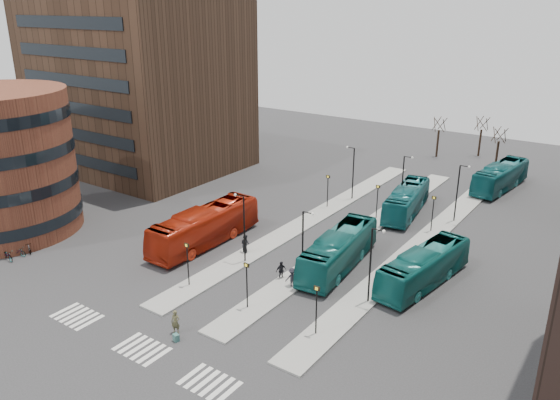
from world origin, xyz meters
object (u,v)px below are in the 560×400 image
Objects in this scene: teal_bus_d at (500,177)px; commuter_c at (292,278)px; teal_bus_c at (424,267)px; commuter_a at (245,244)px; suitcase at (176,338)px; commuter_b at (281,271)px; teal_bus_b at (407,200)px; bicycle_far at (18,252)px; traveller at (176,322)px; bicycle_mid at (28,247)px; teal_bus_a at (339,250)px; red_bus at (205,226)px; bicycle_near at (7,255)px.

teal_bus_d is 35.77m from commuter_c.
teal_bus_c is 6.03× the size of commuter_a.
suitcase is 0.32× the size of commuter_b.
teal_bus_b is 0.94× the size of teal_bus_d.
bicycle_far is (-16.45, -12.32, -0.48)m from commuter_a.
traveller is at bearing -106.26° from teal_bus_b.
teal_bus_d is 7.18× the size of bicycle_far.
bicycle_mid is at bearing -170.29° from suitcase.
teal_bus_b is 6.04× the size of commuter_a.
commuter_a reaches higher than commuter_c.
bicycle_mid is (-24.79, -13.80, -1.11)m from teal_bus_a.
teal_bus_d reaches higher than commuter_a.
commuter_a reaches higher than suitcase.
bicycle_near is at bearing -133.65° from red_bus.
suitcase is at bearing -82.73° from bicycle_mid.
traveller is 0.94× the size of bicycle_near.
teal_bus_b is at bearing -141.49° from commuter_c.
teal_bus_a reaches higher than teal_bus_c.
traveller is at bearing -111.81° from teal_bus_a.
teal_bus_a is 6.78× the size of bicycle_mid.
teal_bus_b is at bearing 55.77° from red_bus.
teal_bus_d is 6.40× the size of commuter_a.
commuter_a is at bearing -123.09° from teal_bus_b.
red_bus is at bearing 103.10° from traveller.
teal_bus_d is (6.13, 14.35, 0.09)m from teal_bus_b.
commuter_b is at bearing -126.46° from teal_bus_a.
teal_bus_c is 5.98× the size of bicycle_near.
teal_bus_d is at bearing -56.21° from bicycle_far.
bicycle_near is at bearing -165.11° from suitcase.
red_bus is 1.09× the size of teal_bus_d.
teal_bus_b is 38.16m from bicycle_mid.
red_bus is at bearing -132.85° from teal_bus_b.
traveller reaches higher than commuter_b.
teal_bus_a is 6.34× the size of bicycle_near.
teal_bus_d is (18.57, 32.78, -0.15)m from red_bus.
suitcase is 0.05× the size of teal_bus_c.
bicycle_near is at bearing -24.62° from commuter_c.
bicycle_mid is at bearing -28.66° from commuter_c.
commuter_b is 23.84m from bicycle_mid.
commuter_c reaches higher than bicycle_near.
bicycle_near is at bearing -153.70° from teal_bus_a.
commuter_a is 20.00m from bicycle_mid.
red_bus is 22.24m from teal_bus_b.
bicycle_near is at bearing -117.25° from teal_bus_d.
commuter_c is (-1.02, -20.69, -0.69)m from teal_bus_b.
bicycle_far is (-22.03, -10.05, -0.40)m from commuter_b.
teal_bus_a is 28.40m from bicycle_mid.
teal_bus_c is at bearing 73.77° from suitcase.
commuter_c is at bearing 164.66° from commuter_a.
teal_bus_b is 15.94m from teal_bus_c.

